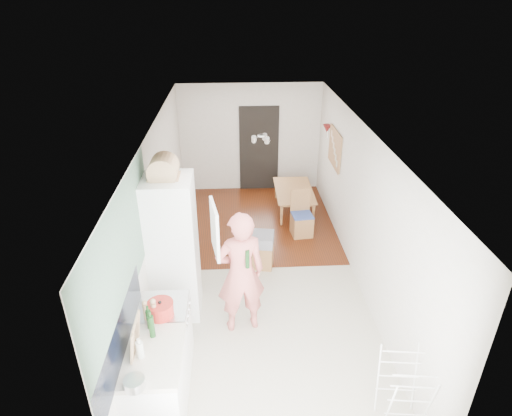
{
  "coord_description": "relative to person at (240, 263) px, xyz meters",
  "views": [
    {
      "loc": [
        -0.39,
        -5.88,
        4.35
      ],
      "look_at": [
        -0.05,
        0.2,
        1.18
      ],
      "focal_mm": 30.0,
      "sensor_mm": 36.0,
      "label": 1
    }
  ],
  "objects": [
    {
      "name": "room_shell",
      "position": [
        0.34,
        1.2,
        0.16
      ],
      "size": [
        3.2,
        7.0,
        2.5
      ],
      "primitive_type": null,
      "color": "silver",
      "rests_on": "ground"
    },
    {
      "name": "floor",
      "position": [
        0.34,
        1.2,
        -1.09
      ],
      "size": [
        3.2,
        7.0,
        0.01
      ],
      "primitive_type": "cube",
      "color": "#BCB4A3",
      "rests_on": "ground"
    },
    {
      "name": "wood_floor_overlay",
      "position": [
        0.34,
        3.05,
        -1.08
      ],
      "size": [
        3.2,
        3.3,
        0.01
      ],
      "primitive_type": "cube",
      "color": "#551F09",
      "rests_on": "room_shell"
    },
    {
      "name": "sage_wall_panel",
      "position": [
        -1.25,
        -0.8,
        0.76
      ],
      "size": [
        0.02,
        3.0,
        1.3
      ],
      "primitive_type": "cube",
      "color": "slate",
      "rests_on": "room_shell"
    },
    {
      "name": "tile_splashback",
      "position": [
        -1.25,
        -1.35,
        0.06
      ],
      "size": [
        0.02,
        1.9,
        0.5
      ],
      "primitive_type": "cube",
      "color": "black",
      "rests_on": "room_shell"
    },
    {
      "name": "doorway_recess",
      "position": [
        0.54,
        4.68,
        -0.09
      ],
      "size": [
        0.9,
        0.04,
        2.0
      ],
      "primitive_type": "cube",
      "color": "black",
      "rests_on": "room_shell"
    },
    {
      "name": "base_cabinet",
      "position": [
        -0.96,
        -1.35,
        -0.66
      ],
      "size": [
        0.6,
        0.9,
        0.86
      ],
      "primitive_type": "cube",
      "color": "white",
      "rests_on": "room_shell"
    },
    {
      "name": "worktop",
      "position": [
        -0.96,
        -1.35,
        -0.2
      ],
      "size": [
        0.62,
        0.92,
        0.06
      ],
      "primitive_type": "cube",
      "color": "silver",
      "rests_on": "room_shell"
    },
    {
      "name": "range_cooker",
      "position": [
        -0.96,
        -0.6,
        -0.65
      ],
      "size": [
        0.6,
        0.6,
        0.88
      ],
      "primitive_type": "cube",
      "color": "white",
      "rests_on": "room_shell"
    },
    {
      "name": "cooker_top",
      "position": [
        -0.96,
        -0.6,
        -0.19
      ],
      "size": [
        0.6,
        0.6,
        0.04
      ],
      "primitive_type": "cube",
      "color": "silver",
      "rests_on": "room_shell"
    },
    {
      "name": "fridge_housing",
      "position": [
        -0.93,
        0.42,
        -0.01
      ],
      "size": [
        0.66,
        0.66,
        2.15
      ],
      "primitive_type": "cube",
      "color": "white",
      "rests_on": "room_shell"
    },
    {
      "name": "fridge_door",
      "position": [
        -0.32,
        0.12,
        0.46
      ],
      "size": [
        0.14,
        0.56,
        0.7
      ],
      "primitive_type": "cube",
      "rotation": [
        0.0,
        0.0,
        -1.4
      ],
      "color": "white",
      "rests_on": "room_shell"
    },
    {
      "name": "fridge_interior",
      "position": [
        -0.62,
        0.42,
        0.46
      ],
      "size": [
        0.02,
        0.52,
        0.66
      ],
      "primitive_type": "cube",
      "color": "white",
      "rests_on": "room_shell"
    },
    {
      "name": "pinboard",
      "position": [
        1.92,
        3.1,
        0.46
      ],
      "size": [
        0.03,
        0.9,
        0.7
      ],
      "primitive_type": "cube",
      "color": "tan",
      "rests_on": "room_shell"
    },
    {
      "name": "pinboard_frame",
      "position": [
        1.9,
        3.1,
        0.46
      ],
      "size": [
        0.0,
        0.94,
        0.74
      ],
      "primitive_type": "cube",
      "color": "#AF793E",
      "rests_on": "room_shell"
    },
    {
      "name": "wall_sconce",
      "position": [
        1.88,
        3.75,
        0.66
      ],
      "size": [
        0.18,
        0.18,
        0.16
      ],
      "primitive_type": "cone",
      "color": "maroon",
      "rests_on": "room_shell"
    },
    {
      "name": "person",
      "position": [
        0.0,
        0.0,
        0.0
      ],
      "size": [
        0.88,
        0.67,
        2.17
      ],
      "primitive_type": "imported",
      "rotation": [
        0.0,
        0.0,
        3.34
      ],
      "color": "#D36A64",
      "rests_on": "floor"
    },
    {
      "name": "dining_table",
      "position": [
        1.24,
        3.49,
        -0.88
      ],
      "size": [
        0.68,
        1.21,
        0.42
      ],
      "primitive_type": "imported",
      "rotation": [
        0.0,
        0.0,
        1.56
      ],
      "color": "#AF793E",
      "rests_on": "floor"
    },
    {
      "name": "dining_chair",
      "position": [
        1.23,
        2.47,
        -0.63
      ],
      "size": [
        0.42,
        0.42,
        0.91
      ],
      "primitive_type": null,
      "rotation": [
        0.0,
        0.0,
        0.11
      ],
      "color": "#AF793E",
      "rests_on": "floor"
    },
    {
      "name": "stool",
      "position": [
        0.41,
        1.46,
        -0.87
      ],
      "size": [
        0.39,
        0.39,
        0.44
      ],
      "primitive_type": null,
      "rotation": [
        0.0,
        0.0,
        -0.19
      ],
      "color": "#AF793E",
      "rests_on": "floor"
    },
    {
      "name": "grey_drape",
      "position": [
        0.38,
        1.48,
        -0.55
      ],
      "size": [
        0.47,
        0.47,
        0.18
      ],
      "primitive_type": "cube",
      "rotation": [
        0.0,
        0.0,
        -0.16
      ],
      "color": "gray",
      "rests_on": "stool"
    },
    {
      "name": "drying_rack",
      "position": [
        1.72,
        -1.58,
        -0.65
      ],
      "size": [
        0.49,
        0.46,
        0.87
      ],
      "primitive_type": null,
      "rotation": [
        0.0,
        0.0,
        -0.12
      ],
      "color": "white",
      "rests_on": "floor"
    },
    {
      "name": "bread_bin",
      "position": [
        -0.96,
        0.46,
        1.17
      ],
      "size": [
        0.42,
        0.4,
        0.21
      ],
      "primitive_type": null,
      "rotation": [
        0.0,
        0.0,
        -0.06
      ],
      "color": "#D7B47D",
      "rests_on": "fridge_housing"
    },
    {
      "name": "red_casserole",
      "position": [
        -0.95,
        -0.77,
        -0.07
      ],
      "size": [
        0.34,
        0.34,
        0.18
      ],
      "primitive_type": "cylinder",
      "rotation": [
        0.0,
        0.0,
        -0.09
      ],
      "color": "red",
      "rests_on": "cooker_top"
    },
    {
      "name": "steel_pan",
      "position": [
        -1.06,
        -1.77,
        -0.12
      ],
      "size": [
        0.21,
        0.21,
        0.1
      ],
      "primitive_type": "cylinder",
      "rotation": [
        0.0,
        0.0,
        -0.03
      ],
      "color": "silver",
      "rests_on": "worktop"
    },
    {
      "name": "held_bottle",
      "position": [
        0.09,
        -0.12,
        0.14
      ],
      "size": [
        0.06,
        0.06,
        0.26
      ],
      "primitive_type": "cylinder",
      "color": "#153E16",
      "rests_on": "person"
    },
    {
      "name": "bottle_a",
      "position": [
        -0.99,
        -1.1,
        -0.03
      ],
      "size": [
        0.07,
        0.07,
        0.28
      ],
      "primitive_type": "cylinder",
      "rotation": [
        0.0,
        0.0,
        0.0
      ],
      "color": "#153E16",
      "rests_on": "worktop"
    },
    {
      "name": "bottle_b",
      "position": [
        -1.04,
        -0.97,
        -0.04
      ],
      "size": [
        0.07,
        0.07,
        0.25
      ],
      "primitive_type": "cylinder",
      "rotation": [
        0.0,
        0.0,
        -0.26
      ],
      "color": "#153E16",
      "rests_on": "worktop"
    },
    {
      "name": "bottle_c",
      "position": [
        -1.07,
        -1.39,
        -0.07
      ],
      "size": [
        0.09,
        0.09,
        0.19
      ],
      "primitive_type": "cylinder",
      "rotation": [
        0.0,
        0.0,
        -0.13
      ],
      "color": "silver",
      "rests_on": "worktop"
    },
    {
      "name": "pepper_mill_front",
      "position": [
        -1.11,
        -0.83,
        -0.06
      ],
      "size": [
        0.06,
        0.06,
        0.21
      ],
      "primitive_type": "cylinder",
      "rotation": [
        0.0,
        0.0,
        -0.13
      ],
      "color": "#D7B47D",
      "rests_on": "worktop"
    },
    {
      "name": "pepper_mill_back",
      "position": [
        -1.01,
        -0.82,
        -0.05
      ],
      "size": [
        0.07,
        0.07,
        0.22
      ],
      "primitive_type": "cylinder",
      "rotation": [
        0.0,
        0.0,
        -0.26
      ],
      "color": "#D7B47D",
      "rests_on": "worktop"
    },
    {
      "name": "chopping_boards",
      "position": [
        -1.12,
        -1.33,
        0.04
      ],
      "size": [
        0.12,
        0.31,
        0.42
      ],
      "primitive_type": null,
      "rotation": [
        0.0,
        0.0,
        0.25
      ],
      "color": "#D7B47D",
      "rests_on": "worktop"
    }
  ]
}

